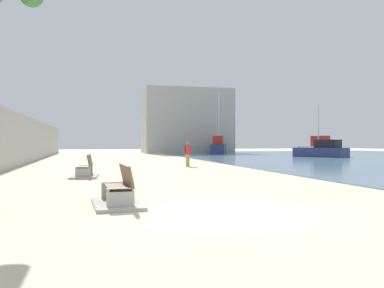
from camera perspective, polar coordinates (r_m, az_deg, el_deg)
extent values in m
plane|color=beige|center=(26.32, -7.86, -3.02)|extent=(120.00, 120.00, 0.00)
cube|color=#ADAAA3|center=(26.51, -24.19, 0.55)|extent=(0.80, 64.00, 3.30)
cube|color=#ADAAA3|center=(9.18, -10.10, -7.68)|extent=(0.61, 0.23, 0.50)
cube|color=#ADAAA3|center=(10.56, -11.04, -6.64)|extent=(0.61, 0.23, 0.50)
cube|color=brown|center=(9.84, -10.60, -5.96)|extent=(0.58, 1.62, 0.06)
cube|color=brown|center=(9.85, -9.27, -4.32)|extent=(0.24, 1.61, 0.50)
cube|color=#ADAAA3|center=(9.90, -10.60, -8.32)|extent=(1.21, 2.15, 0.08)
cube|color=#ADAAA3|center=(17.25, -15.18, -3.95)|extent=(0.61, 0.24, 0.50)
cube|color=#ADAAA3|center=(18.65, -14.81, -3.63)|extent=(0.61, 0.24, 0.50)
cube|color=brown|center=(17.94, -14.99, -3.14)|extent=(0.61, 1.63, 0.06)
cube|color=brown|center=(17.90, -14.26, -2.24)|extent=(0.27, 1.61, 0.50)
cube|color=#ADAAA3|center=(17.97, -14.99, -4.44)|extent=(1.24, 2.17, 0.08)
cylinder|color=gold|center=(24.92, -0.48, -2.33)|extent=(0.12, 0.12, 0.76)
cylinder|color=gold|center=(24.87, -0.76, -2.34)|extent=(0.12, 0.12, 0.76)
cube|color=#B22D33|center=(24.87, -0.62, -0.84)|extent=(0.34, 0.23, 0.54)
sphere|color=#936B4C|center=(24.87, -0.62, 0.08)|extent=(0.21, 0.21, 0.21)
cylinder|color=#B22D33|center=(24.95, -0.15, -0.78)|extent=(0.09, 0.09, 0.48)
cylinder|color=#B22D33|center=(24.79, -1.09, -0.78)|extent=(0.09, 0.09, 0.48)
cube|color=navy|center=(41.93, 17.75, -1.12)|extent=(4.68, 5.40, 0.91)
cube|color=black|center=(41.62, 18.67, 0.04)|extent=(2.58, 2.72, 0.80)
cylinder|color=silver|center=(42.06, 17.45, 2.53)|extent=(0.12, 0.12, 4.44)
cube|color=beige|center=(51.94, 17.11, -0.83)|extent=(2.09, 5.61, 0.95)
cube|color=red|center=(51.29, 17.68, 0.40)|extent=(1.31, 2.51, 1.27)
cube|color=navy|center=(51.39, 3.80, -0.69)|extent=(3.94, 6.63, 1.20)
cube|color=red|center=(50.42, 3.73, 0.56)|extent=(2.15, 3.08, 1.02)
cylinder|color=silver|center=(51.80, 3.82, 3.70)|extent=(0.12, 0.12, 6.71)
cube|color=#ADAAA3|center=(55.72, -0.74, 3.24)|extent=(12.00, 6.00, 8.77)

